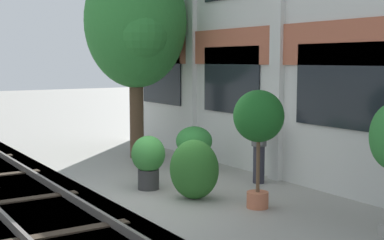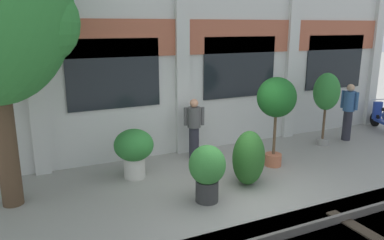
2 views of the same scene
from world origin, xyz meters
name	(u,v)px [view 1 (image 1 of 2)]	position (x,y,z in m)	size (l,w,h in m)	color
ground_plane	(166,197)	(0.00, 0.00, 0.00)	(80.00, 80.00, 0.00)	gray
apartment_facade	(287,25)	(0.00, 3.22, 3.56)	(14.73, 0.64, 7.12)	silver
rail_tracks	(47,223)	(0.00, -2.45, -0.13)	(22.37, 2.80, 0.43)	#4C473F
broadleaf_tree	(136,25)	(-4.25, 1.51, 3.71)	(2.97, 2.83, 5.64)	#4C3826
potted_plant_stone_basin	(194,144)	(-1.71, 1.79, 0.69)	(0.90, 0.90, 1.14)	beige
potted_plant_fluted_column	(148,158)	(-0.76, 0.01, 0.67)	(0.73, 0.73, 1.16)	#333333
potted_plant_low_pan	(259,121)	(1.63, 1.05, 1.64)	(0.94, 0.94, 2.21)	#B76647
resident_by_doorway	(259,146)	(0.08, 2.37, 0.85)	(0.50, 0.34, 1.59)	#282833
topiary_hedge	(194,169)	(0.45, 0.39, 0.60)	(0.98, 0.70, 1.19)	#286023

